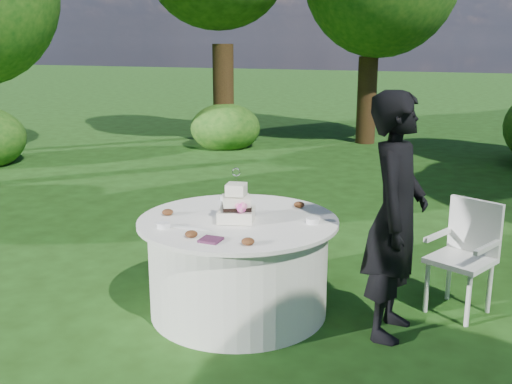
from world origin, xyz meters
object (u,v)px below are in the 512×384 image
cake (236,207)px  chair (466,248)px  guest (396,217)px  table (238,265)px  napkins (211,240)px

cake → chair: cake is taller
guest → cake: (-1.18, -0.14, -0.01)m
table → guest: bearing=4.2°
napkins → chair: 2.07m
napkins → cake: bearing=92.8°
table → cake: cake is taller
table → chair: (1.66, 0.70, 0.13)m
guest → cake: size_ratio=4.35×
cake → table: bearing=102.3°
napkins → table: 0.68m
napkins → guest: 1.32m
napkins → cake: cake is taller
guest → cake: bearing=98.8°
napkins → chair: size_ratio=0.16×
table → chair: 1.81m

